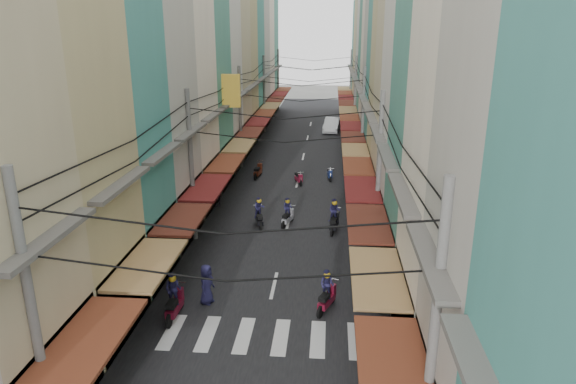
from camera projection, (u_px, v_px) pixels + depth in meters
The scene contains 15 objects.
ground at pixel (278, 266), 25.07m from camera, with size 160.00×160.00×0.00m, color slate.
road at pixel (302, 162), 44.02m from camera, with size 10.00×80.00×0.02m, color black.
sidewalk_left at pixel (227, 160), 44.53m from camera, with size 3.00×80.00×0.06m, color gray.
sidewalk_right at pixel (378, 164), 43.50m from camera, with size 3.00×80.00×0.06m, color gray.
crosswalk at pixel (262, 336), 19.38m from camera, with size 7.55×2.40×0.01m.
building_row_left at pixel (195, 45), 38.37m from camera, with size 7.80×67.67×23.70m.
building_row_right at pixel (409, 51), 37.11m from camera, with size 7.80×68.98×22.59m.
utility_poles at pixel (299, 92), 37.26m from camera, with size 10.20×66.13×8.20m.
white_car at pixel (332, 132), 56.78m from camera, with size 5.36×2.10×1.89m, color #BBBBBF.
bicycle at pixel (409, 269), 24.74m from camera, with size 0.55×1.46×1.00m, color black.
moving_scooters at pixel (281, 227), 28.40m from camera, with size 6.93×22.02×1.96m.
parked_scooters at pixel (362, 319), 19.67m from camera, with size 12.68×12.86×1.01m.
pedestrians at pixel (208, 241), 25.37m from camera, with size 12.38×20.14×2.23m.
market_umbrella at pixel (428, 260), 20.98m from camera, with size 2.21×2.21×2.33m.
traffic_sign at pixel (382, 243), 22.93m from camera, with size 0.10×0.59×2.69m.
Camera 1 is at (2.36, -22.60, 11.20)m, focal length 32.00 mm.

